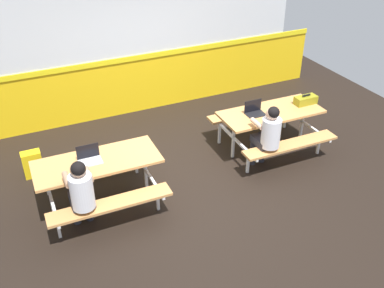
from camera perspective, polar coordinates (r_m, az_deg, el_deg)
The scene contains 10 objects.
ground_plane at distance 7.19m, azimuth 0.18°, elevation -3.99°, with size 10.00×10.00×0.02m, color black.
accent_backdrop at distance 8.74m, azimuth -7.13°, elevation 11.84°, with size 8.00×0.14×2.60m.
picnic_table_left at distance 6.42m, azimuth -12.12°, elevation -3.36°, with size 1.78×1.58×0.74m.
picnic_table_right at distance 7.67m, azimuth 10.11°, elevation 3.11°, with size 1.78×1.58×0.74m.
student_nearer at distance 5.86m, azimuth -14.23°, elevation -5.93°, with size 0.36×0.53×1.21m.
student_further at distance 7.00m, azimuth 9.85°, elevation 1.42°, with size 0.36×0.53×1.21m.
laptop_silver at distance 6.32m, azimuth -13.19°, elevation -1.78°, with size 0.32×0.23×0.22m.
laptop_dark at distance 7.45m, azimuth 8.14°, elevation 4.23°, with size 0.32×0.23×0.22m.
toolbox_grey at distance 7.95m, azimuth 14.56°, elevation 5.55°, with size 0.40×0.18×0.18m.
backpack_dark at distance 7.49m, azimuth -20.02°, elevation -2.46°, with size 0.30×0.22×0.44m.
Camera 1 is at (-2.48, -5.28, 4.20)m, focal length 41.03 mm.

